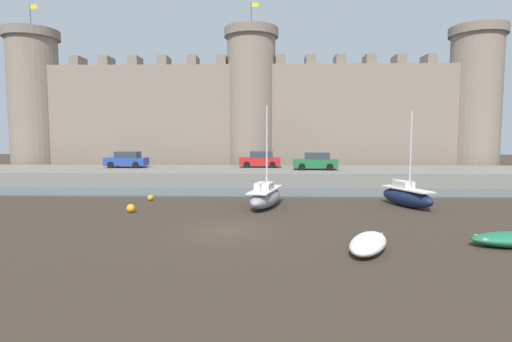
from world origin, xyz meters
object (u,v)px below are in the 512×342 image
(car_quay_centre_east, at_px, (316,161))
(car_quay_east, at_px, (260,160))
(sailboat_foreground_right, at_px, (266,197))
(mooring_buoy_near_channel, at_px, (131,208))
(sailboat_near_channel_left, at_px, (406,196))
(rowboat_foreground_centre, at_px, (368,243))
(mooring_buoy_mid_mud, at_px, (151,198))
(car_quay_west, at_px, (127,160))

(car_quay_centre_east, relative_size, car_quay_east, 1.00)
(car_quay_centre_east, bearing_deg, sailboat_foreground_right, -110.42)
(car_quay_centre_east, bearing_deg, mooring_buoy_near_channel, -130.74)
(mooring_buoy_near_channel, height_order, car_quay_east, car_quay_east)
(sailboat_foreground_right, distance_m, car_quay_centre_east, 13.44)
(sailboat_near_channel_left, relative_size, rowboat_foreground_centre, 1.69)
(mooring_buoy_mid_mud, relative_size, car_quay_west, 0.10)
(mooring_buoy_mid_mud, bearing_deg, mooring_buoy_near_channel, -88.57)
(mooring_buoy_mid_mud, bearing_deg, car_quay_west, 115.88)
(sailboat_near_channel_left, relative_size, car_quay_east, 1.45)
(sailboat_near_channel_left, distance_m, mooring_buoy_near_channel, 17.08)
(car_quay_centre_east, distance_m, car_quay_west, 18.76)
(sailboat_near_channel_left, height_order, rowboat_foreground_centre, sailboat_near_channel_left)
(sailboat_foreground_right, height_order, rowboat_foreground_centre, sailboat_foreground_right)
(car_quay_centre_east, distance_m, car_quay_east, 5.92)
(mooring_buoy_near_channel, distance_m, car_quay_centre_east, 19.37)
(rowboat_foreground_centre, bearing_deg, mooring_buoy_mid_mud, 135.44)
(sailboat_foreground_right, relative_size, mooring_buoy_mid_mud, 15.88)
(rowboat_foreground_centre, height_order, mooring_buoy_near_channel, rowboat_foreground_centre)
(rowboat_foreground_centre, bearing_deg, mooring_buoy_near_channel, 147.77)
(sailboat_foreground_right, bearing_deg, car_quay_east, 92.13)
(sailboat_near_channel_left, relative_size, mooring_buoy_mid_mud, 14.94)
(mooring_buoy_mid_mud, xyz_separation_m, car_quay_east, (7.46, 13.03, 1.91))
(mooring_buoy_near_channel, distance_m, mooring_buoy_mid_mud, 4.35)
(mooring_buoy_mid_mud, distance_m, car_quay_centre_east, 16.43)
(sailboat_near_channel_left, bearing_deg, car_quay_west, 148.33)
(rowboat_foreground_centre, relative_size, mooring_buoy_near_channel, 7.15)
(car_quay_west, xyz_separation_m, car_quay_east, (13.42, 0.74, 0.00))
(rowboat_foreground_centre, relative_size, mooring_buoy_mid_mud, 8.86)
(rowboat_foreground_centre, distance_m, car_quay_west, 30.22)
(rowboat_foreground_centre, relative_size, car_quay_centre_east, 0.86)
(rowboat_foreground_centre, relative_size, car_quay_west, 0.86)
(sailboat_foreground_right, distance_m, car_quay_east, 15.38)
(mooring_buoy_near_channel, bearing_deg, car_quay_centre_east, 49.26)
(rowboat_foreground_centre, height_order, car_quay_west, car_quay_west)
(mooring_buoy_near_channel, xyz_separation_m, mooring_buoy_mid_mud, (-0.11, 4.34, -0.05))
(mooring_buoy_near_channel, height_order, mooring_buoy_mid_mud, mooring_buoy_near_channel)
(mooring_buoy_mid_mud, relative_size, car_quay_centre_east, 0.10)
(car_quay_east, bearing_deg, sailboat_near_channel_left, -57.36)
(sailboat_foreground_right, xyz_separation_m, car_quay_west, (-13.99, 14.56, 1.44))
(car_quay_centre_east, bearing_deg, car_quay_east, 152.09)
(car_quay_east, bearing_deg, car_quay_centre_east, -27.91)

